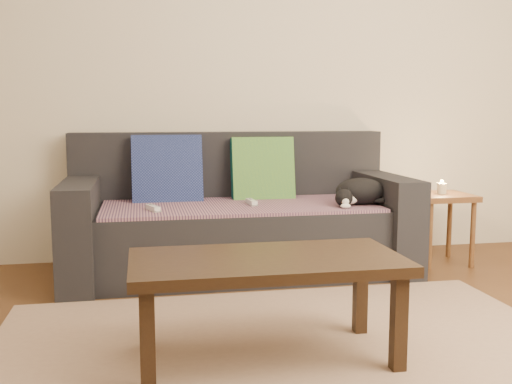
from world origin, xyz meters
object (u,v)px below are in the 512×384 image
sofa (237,222)px  wii_remote_b (252,202)px  cat (359,192)px  side_table (441,206)px  wii_remote_a (153,208)px  coffee_table (267,270)px

sofa → wii_remote_b: 0.20m
cat → side_table: cat is taller
sofa → wii_remote_a: bearing=-154.9°
coffee_table → wii_remote_b: bearing=82.1°
wii_remote_b → sofa: bearing=25.5°
wii_remote_a → wii_remote_b: 0.61m
side_table → coffee_table: (-1.47, -1.35, -0.01)m
wii_remote_b → side_table: wii_remote_b is taller
wii_remote_a → coffee_table: 1.25m
cat → wii_remote_a: size_ratio=2.47×
wii_remote_b → coffee_table: bearing=167.7°
sofa → wii_remote_b: sofa is taller
sofa → side_table: size_ratio=4.49×
wii_remote_b → cat: bearing=-105.1°
cat → wii_remote_b: 0.66m
sofa → wii_remote_a: sofa is taller
cat → coffee_table: 1.45m
sofa → cat: sofa is taller
side_table → wii_remote_b: bearing=-177.8°
sofa → wii_remote_a: size_ratio=14.00×
wii_remote_a → side_table: (1.89, 0.18, -0.07)m
sofa → cat: 0.79m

